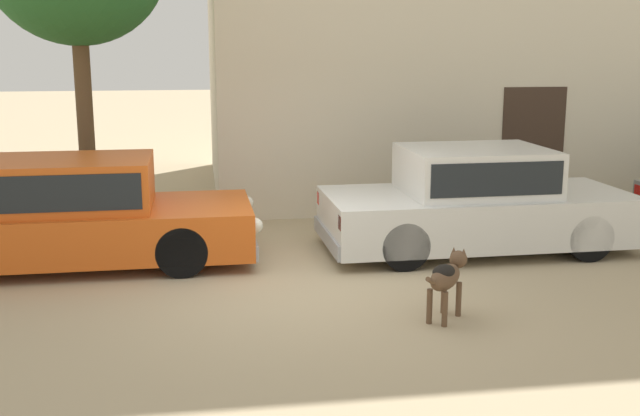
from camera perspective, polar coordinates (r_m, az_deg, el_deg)
ground_plane at (r=9.12m, az=-1.49°, el=-5.86°), size 80.00×80.00×0.00m
parked_sedan_nearest at (r=10.36m, az=-17.79°, el=-0.33°), size 4.66×1.81×1.38m
parked_sedan_second at (r=10.81m, az=11.46°, el=0.60°), size 4.34×1.89×1.42m
stray_dog_spotted at (r=8.08m, az=9.36°, el=-4.98°), size 0.68×0.77×0.69m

